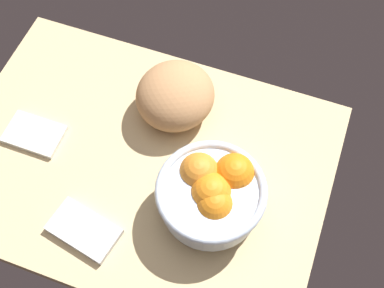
% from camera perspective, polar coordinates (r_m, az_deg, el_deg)
% --- Properties ---
extents(ground_plane, '(0.76, 0.55, 0.03)m').
position_cam_1_polar(ground_plane, '(1.07, -5.72, -2.26)').
color(ground_plane, tan).
extents(fruit_bowl, '(0.21, 0.21, 0.11)m').
position_cam_1_polar(fruit_bowl, '(0.96, 2.25, -5.37)').
color(fruit_bowl, silver).
rests_on(fruit_bowl, ground).
extents(bread_loaf, '(0.19, 0.19, 0.10)m').
position_cam_1_polar(bread_loaf, '(1.07, -1.87, 5.40)').
color(bread_loaf, tan).
rests_on(bread_loaf, ground).
extents(napkin_folded, '(0.12, 0.08, 0.01)m').
position_cam_1_polar(napkin_folded, '(1.12, -17.06, 1.05)').
color(napkin_folded, silver).
rests_on(napkin_folded, ground).
extents(napkin_spare, '(0.14, 0.10, 0.02)m').
position_cam_1_polar(napkin_spare, '(1.01, -11.87, -9.31)').
color(napkin_spare, silver).
rests_on(napkin_spare, ground).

